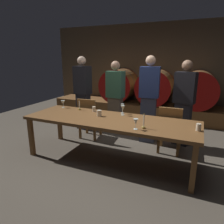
# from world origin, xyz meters

# --- Properties ---
(ground_plane) EXTENTS (9.13, 9.13, 0.00)m
(ground_plane) POSITION_xyz_m (0.00, 0.00, 0.00)
(ground_plane) COLOR #4C443A
(back_wall) EXTENTS (7.02, 0.24, 2.68)m
(back_wall) POSITION_xyz_m (0.00, 3.20, 1.34)
(back_wall) COLOR brown
(back_wall) RESTS_ON ground
(barrel_shelf) EXTENTS (6.32, 0.90, 0.41)m
(barrel_shelf) POSITION_xyz_m (0.00, 2.65, 0.20)
(barrel_shelf) COLOR brown
(barrel_shelf) RESTS_ON ground
(wine_barrel_left) EXTENTS (0.98, 0.91, 0.98)m
(wine_barrel_left) POSITION_xyz_m (-1.11, 2.65, 0.89)
(wine_barrel_left) COLOR brown
(wine_barrel_left) RESTS_ON barrel_shelf
(wine_barrel_center) EXTENTS (0.98, 0.91, 0.98)m
(wine_barrel_center) POSITION_xyz_m (-0.02, 2.65, 0.89)
(wine_barrel_center) COLOR brown
(wine_barrel_center) RESTS_ON barrel_shelf
(wine_barrel_right) EXTENTS (0.98, 0.91, 0.98)m
(wine_barrel_right) POSITION_xyz_m (1.10, 2.65, 0.89)
(wine_barrel_right) COLOR brown
(wine_barrel_right) RESTS_ON barrel_shelf
(dining_table) EXTENTS (2.85, 0.92, 0.73)m
(dining_table) POSITION_xyz_m (-0.17, -0.18, 0.67)
(dining_table) COLOR brown
(dining_table) RESTS_ON ground
(chair_left) EXTENTS (0.43, 0.43, 0.88)m
(chair_left) POSITION_xyz_m (-0.98, 0.53, 0.49)
(chair_left) COLOR brown
(chair_left) RESTS_ON ground
(chair_right) EXTENTS (0.40, 0.40, 0.88)m
(chair_right) POSITION_xyz_m (0.72, 0.48, 0.49)
(chair_right) COLOR brown
(chair_right) RESTS_ON ground
(guest_far_left) EXTENTS (0.41, 0.29, 1.74)m
(guest_far_left) POSITION_xyz_m (-1.40, 1.01, 0.89)
(guest_far_left) COLOR black
(guest_far_left) RESTS_ON ground
(guest_center_left) EXTENTS (0.40, 0.27, 1.64)m
(guest_center_left) POSITION_xyz_m (-0.59, 1.09, 0.84)
(guest_center_left) COLOR brown
(guest_center_left) RESTS_ON ground
(guest_center_right) EXTENTS (0.40, 0.28, 1.75)m
(guest_center_right) POSITION_xyz_m (0.22, 0.86, 0.90)
(guest_center_right) COLOR #33384C
(guest_center_right) RESTS_ON ground
(guest_far_right) EXTENTS (0.42, 0.31, 1.67)m
(guest_far_right) POSITION_xyz_m (0.89, 0.99, 0.85)
(guest_far_right) COLOR black
(guest_far_right) RESTS_ON ground
(candle_left) EXTENTS (0.05, 0.05, 0.20)m
(candle_left) POSITION_xyz_m (-0.94, 0.13, 0.79)
(candle_left) COLOR olive
(candle_left) RESTS_ON dining_table
(candle_right) EXTENTS (0.05, 0.05, 0.23)m
(candle_right) POSITION_xyz_m (0.46, -0.41, 0.80)
(candle_right) COLOR olive
(candle_right) RESTS_ON dining_table
(wine_glass_far_left) EXTENTS (0.08, 0.08, 0.14)m
(wine_glass_far_left) POSITION_xyz_m (-1.35, 0.16, 0.83)
(wine_glass_far_left) COLOR silver
(wine_glass_far_left) RESTS_ON dining_table
(wine_glass_center_left) EXTENTS (0.06, 0.06, 0.17)m
(wine_glass_center_left) POSITION_xyz_m (-0.10, 0.23, 0.85)
(wine_glass_center_left) COLOR silver
(wine_glass_center_left) RESTS_ON dining_table
(wine_glass_center_right) EXTENTS (0.07, 0.07, 0.17)m
(wine_glass_center_right) POSITION_xyz_m (-0.05, 0.12, 0.85)
(wine_glass_center_right) COLOR silver
(wine_glass_center_right) RESTS_ON dining_table
(wine_glass_far_right) EXTENTS (0.07, 0.07, 0.15)m
(wine_glass_far_right) POSITION_xyz_m (0.37, -0.49, 0.84)
(wine_glass_far_right) COLOR silver
(wine_glass_far_right) RESTS_ON dining_table
(cup_left) EXTENTS (0.06, 0.06, 0.09)m
(cup_left) POSITION_xyz_m (-0.63, 0.14, 0.78)
(cup_left) COLOR beige
(cup_left) RESTS_ON dining_table
(cup_center) EXTENTS (0.08, 0.08, 0.10)m
(cup_center) POSITION_xyz_m (-0.40, -0.10, 0.78)
(cup_center) COLOR beige
(cup_center) RESTS_ON dining_table
(cup_right) EXTENTS (0.07, 0.07, 0.10)m
(cup_right) POSITION_xyz_m (1.18, -0.20, 0.78)
(cup_right) COLOR beige
(cup_right) RESTS_ON dining_table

